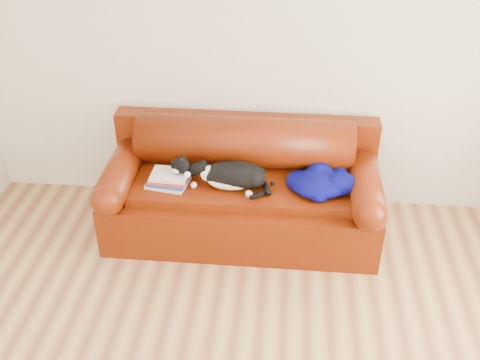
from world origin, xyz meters
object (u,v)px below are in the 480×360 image
Objects in this scene: cat at (233,176)px; blanket at (321,182)px; book_stack at (169,179)px; sofa_base at (242,206)px.

cat reaches higher than blanket.
blanket is (1.14, 0.04, 0.02)m from book_stack.
sofa_base is 3.55× the size of blanket.
sofa_base is 0.69m from blanket.
cat is at bearing 1.83° from book_stack.
sofa_base is 6.35× the size of book_stack.
blanket is (0.60, -0.09, 0.33)m from sofa_base.
blanket reaches higher than book_stack.
cat is 1.14× the size of blanket.
sofa_base is 0.64m from book_stack.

